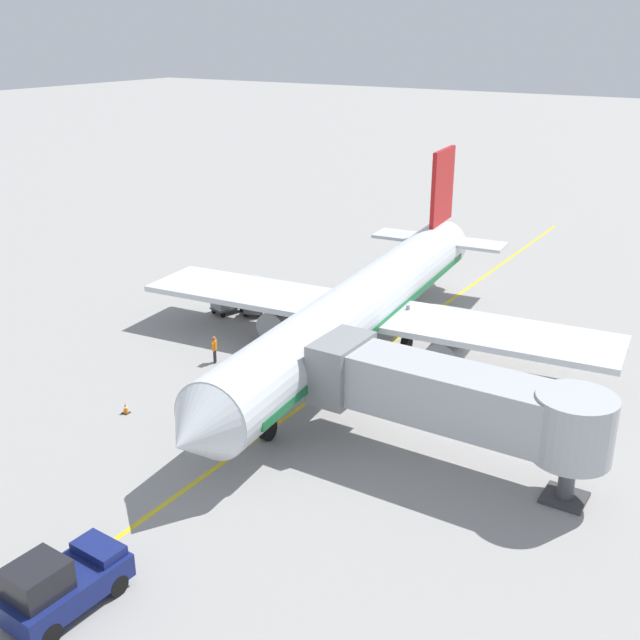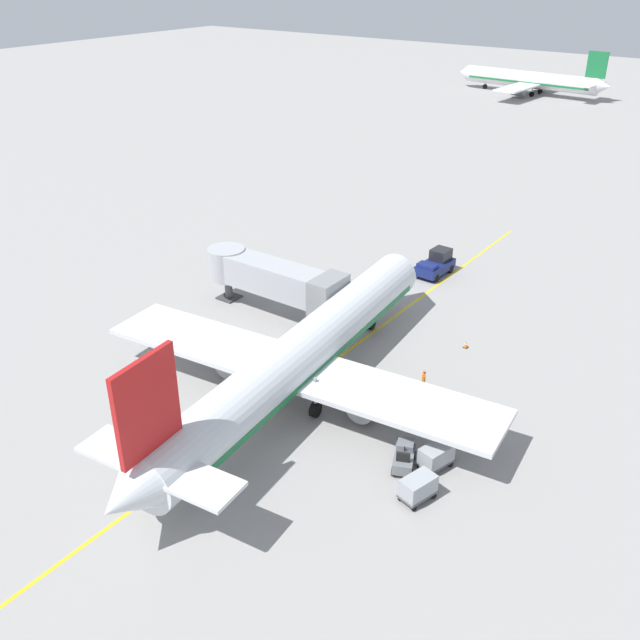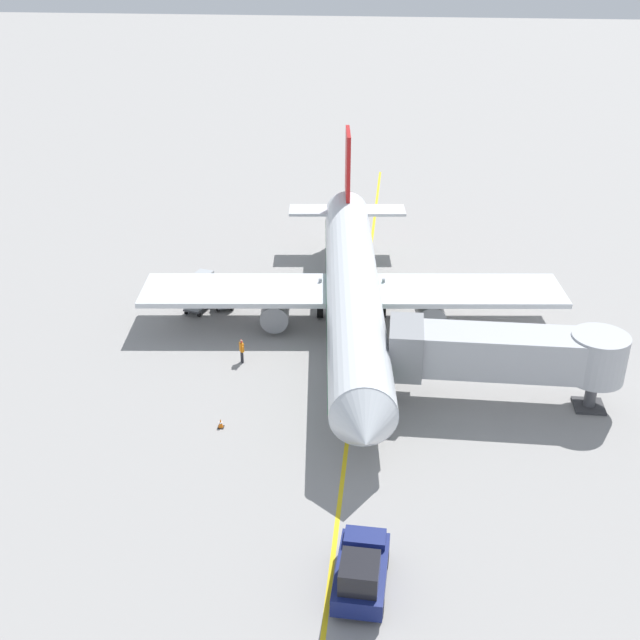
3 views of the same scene
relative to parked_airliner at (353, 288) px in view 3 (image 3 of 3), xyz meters
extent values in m
plane|color=gray|center=(-0.66, 0.79, -3.19)|extent=(400.00, 400.00, 0.00)
cube|color=gold|center=(-0.66, 0.79, -3.18)|extent=(0.24, 80.00, 0.01)
cylinder|color=silver|center=(-0.03, 0.27, 0.10)|extent=(6.90, 32.21, 3.70)
cube|color=#196B38|center=(-0.03, 0.27, -0.36)|extent=(6.68, 29.67, 0.44)
cone|color=silver|center=(-1.76, 17.38, 0.10)|extent=(3.85, 2.75, 3.63)
cone|color=silver|center=(1.72, -17.04, 0.40)|extent=(3.41, 3.10, 3.14)
cube|color=black|center=(-1.58, 15.59, 0.75)|extent=(2.87, 1.37, 0.60)
cube|color=silver|center=(0.07, -0.72, -0.55)|extent=(30.37, 8.19, 0.36)
cylinder|color=gray|center=(-5.48, -0.48, -1.80)|extent=(2.31, 3.38, 2.00)
cylinder|color=gray|center=(5.46, 0.63, -1.80)|extent=(2.31, 3.38, 2.00)
cube|color=red|center=(1.48, -14.65, 4.70)|extent=(0.76, 4.41, 5.50)
cube|color=silver|center=(1.46, -14.45, 0.65)|extent=(10.21, 3.59, 0.24)
cylinder|color=black|center=(-1.15, 11.41, -2.64)|extent=(0.56, 1.14, 1.10)
cylinder|color=gray|center=(-1.15, 11.41, -1.09)|extent=(0.24, 0.24, 2.00)
cylinder|color=black|center=(-2.11, -1.95, -2.64)|extent=(0.56, 1.14, 1.10)
cylinder|color=gray|center=(-2.11, -1.95, -1.09)|extent=(0.24, 0.24, 2.00)
cylinder|color=black|center=(2.46, -1.49, -2.64)|extent=(0.56, 1.14, 1.10)
cylinder|color=gray|center=(2.46, -1.49, -1.09)|extent=(0.24, 0.24, 2.00)
cube|color=#A8AAAF|center=(-8.95, 8.82, 0.30)|extent=(11.99, 2.80, 2.60)
cube|color=gray|center=(-3.75, 8.82, 0.30)|extent=(2.00, 3.50, 2.99)
cylinder|color=#A8AAAF|center=(-14.94, 8.82, 0.30)|extent=(3.36, 3.36, 2.86)
cylinder|color=#4C4C51|center=(-14.94, 8.82, -2.09)|extent=(0.70, 0.70, 2.19)
cube|color=#38383A|center=(-14.94, 8.82, -3.11)|extent=(1.80, 1.80, 0.16)
cube|color=navy|center=(-2.05, 24.63, -2.34)|extent=(2.40, 4.49, 0.90)
cube|color=black|center=(-2.01, 25.62, -1.34)|extent=(1.73, 1.92, 1.10)
cube|color=navy|center=(-2.12, 23.09, -1.71)|extent=(1.92, 1.18, 0.36)
cylinder|color=black|center=(-1.18, 23.16, -2.79)|extent=(0.39, 0.81, 0.80)
cylinder|color=black|center=(-3.05, 23.24, -2.79)|extent=(0.39, 0.81, 0.80)
cylinder|color=black|center=(-1.05, 26.02, -2.79)|extent=(0.39, 0.81, 0.80)
cylinder|color=black|center=(-2.92, 26.10, -2.79)|extent=(0.39, 0.81, 0.80)
cube|color=slate|center=(10.06, -2.62, -2.56)|extent=(2.10, 2.77, 0.70)
cube|color=slate|center=(9.79, -1.99, -1.99)|extent=(1.35, 1.37, 0.44)
cube|color=black|center=(10.33, -3.25, -1.89)|extent=(0.83, 0.48, 0.64)
cylinder|color=black|center=(10.01, -2.51, -1.91)|extent=(0.18, 0.27, 0.54)
cylinder|color=black|center=(9.22, -2.04, -2.91)|extent=(0.41, 0.59, 0.56)
cylinder|color=black|center=(10.21, -1.61, -2.91)|extent=(0.41, 0.59, 0.56)
cylinder|color=black|center=(9.91, -3.64, -2.91)|extent=(0.41, 0.59, 0.56)
cylinder|color=black|center=(10.90, -3.21, -2.91)|extent=(0.41, 0.59, 0.56)
cube|color=#4C4C51|center=(11.69, -1.53, -2.77)|extent=(1.84, 2.47, 0.12)
cube|color=#999EA3|center=(11.69, -1.53, -2.16)|extent=(1.75, 2.34, 1.10)
cylinder|color=#4C4C51|center=(12.08, -0.13, -2.78)|extent=(0.25, 0.69, 0.07)
cylinder|color=black|center=(11.38, -0.59, -3.01)|extent=(0.21, 0.38, 0.36)
cylinder|color=black|center=(12.45, -0.88, -3.01)|extent=(0.21, 0.38, 0.36)
cylinder|color=black|center=(10.94, -2.18, -3.01)|extent=(0.21, 0.38, 0.36)
cylinder|color=black|center=(12.01, -2.47, -3.01)|extent=(0.21, 0.38, 0.36)
cube|color=#4C4C51|center=(12.17, -4.69, -2.77)|extent=(1.84, 2.47, 0.12)
cube|color=#999EA3|center=(12.17, -4.69, -2.16)|extent=(1.75, 2.34, 1.10)
cylinder|color=#4C4C51|center=(12.56, -3.29, -2.78)|extent=(0.25, 0.69, 0.07)
cylinder|color=black|center=(11.86, -3.75, -3.01)|extent=(0.21, 0.38, 0.36)
cylinder|color=black|center=(12.92, -4.04, -3.01)|extent=(0.21, 0.38, 0.36)
cylinder|color=black|center=(11.42, -5.34, -3.01)|extent=(0.21, 0.38, 0.36)
cylinder|color=black|center=(12.48, -5.63, -3.01)|extent=(0.21, 0.38, 0.36)
cylinder|color=#232328|center=(6.98, 5.58, -2.76)|extent=(0.15, 0.15, 0.85)
cylinder|color=#232328|center=(6.89, 5.76, -2.76)|extent=(0.15, 0.15, 0.85)
cube|color=orange|center=(6.94, 5.67, -2.04)|extent=(0.39, 0.45, 0.60)
cylinder|color=orange|center=(7.05, 5.45, -2.09)|extent=(0.18, 0.24, 0.57)
cylinder|color=orange|center=(6.82, 5.89, -2.09)|extent=(0.18, 0.24, 0.57)
sphere|color=#997051|center=(6.94, 5.67, -1.61)|extent=(0.22, 0.22, 0.22)
cube|color=red|center=(6.94, 5.67, -1.59)|extent=(0.19, 0.27, 0.10)
cube|color=black|center=(6.74, 13.22, -3.17)|extent=(0.36, 0.36, 0.04)
cone|color=orange|center=(6.74, 13.22, -2.87)|extent=(0.30, 0.30, 0.55)
cylinder|color=white|center=(6.74, 13.22, -2.84)|extent=(0.21, 0.21, 0.06)
camera|label=1|loc=(-20.93, 38.05, 15.80)|focal=43.00mm
camera|label=2|loc=(25.94, -33.46, 25.24)|focal=39.41mm
camera|label=3|loc=(-2.89, 50.26, 23.26)|focal=44.22mm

